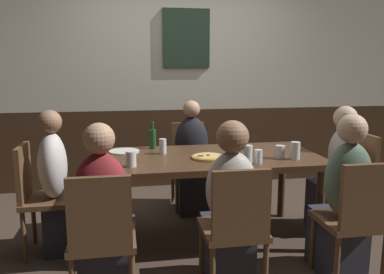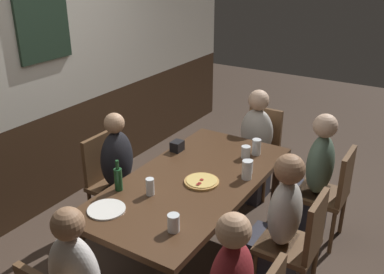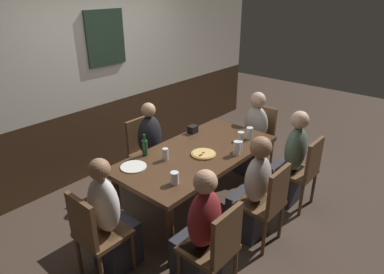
# 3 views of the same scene
# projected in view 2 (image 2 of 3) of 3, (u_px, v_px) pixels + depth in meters

# --- Properties ---
(ground_plane) EXTENTS (12.00, 12.00, 0.00)m
(ground_plane) POSITION_uv_depth(u_px,v_px,m) (192.00, 256.00, 3.64)
(ground_plane) COLOR #423328
(wall_back) EXTENTS (6.40, 0.13, 2.60)m
(wall_back) POSITION_uv_depth(u_px,v_px,m) (38.00, 78.00, 3.92)
(wall_back) COLOR #3D2819
(wall_back) RESTS_ON ground_plane
(dining_table) EXTENTS (1.87, 0.93, 0.74)m
(dining_table) POSITION_uv_depth(u_px,v_px,m) (192.00, 187.00, 3.38)
(dining_table) COLOR #472D1C
(dining_table) RESTS_ON ground_plane
(chair_mid_near) EXTENTS (0.40, 0.40, 0.88)m
(chair_mid_near) POSITION_uv_depth(u_px,v_px,m) (298.00, 242.00, 3.02)
(chair_mid_near) COLOR brown
(chair_mid_near) RESTS_ON ground_plane
(chair_head_east) EXTENTS (0.40, 0.40, 0.88)m
(chair_head_east) POSITION_uv_depth(u_px,v_px,m) (260.00, 146.00, 4.50)
(chair_head_east) COLOR brown
(chair_head_east) RESTS_ON ground_plane
(chair_right_near) EXTENTS (0.40, 0.40, 0.88)m
(chair_right_near) POSITION_uv_depth(u_px,v_px,m) (331.00, 191.00, 3.66)
(chair_right_near) COLOR brown
(chair_right_near) RESTS_ON ground_plane
(chair_mid_far) EXTENTS (0.40, 0.40, 0.88)m
(chair_mid_far) POSITION_uv_depth(u_px,v_px,m) (109.00, 178.00, 3.87)
(chair_mid_far) COLOR brown
(chair_mid_far) RESTS_ON ground_plane
(person_mid_near) EXTENTS (0.34, 0.37, 1.14)m
(person_mid_near) POSITION_uv_depth(u_px,v_px,m) (277.00, 235.00, 3.10)
(person_mid_near) COLOR #2D2D38
(person_mid_near) RESTS_ON ground_plane
(person_head_east) EXTENTS (0.37, 0.34, 1.14)m
(person_head_east) POSITION_uv_depth(u_px,v_px,m) (254.00, 153.00, 4.38)
(person_head_east) COLOR #2D2D38
(person_head_east) RESTS_ON ground_plane
(person_right_near) EXTENTS (0.34, 0.37, 1.17)m
(person_right_near) POSITION_uv_depth(u_px,v_px,m) (312.00, 186.00, 3.74)
(person_right_near) COLOR #2D2D38
(person_right_near) RESTS_ON ground_plane
(person_mid_far) EXTENTS (0.34, 0.37, 1.14)m
(person_mid_far) POSITION_uv_depth(u_px,v_px,m) (123.00, 184.00, 3.80)
(person_mid_far) COLOR #2D2D38
(person_mid_far) RESTS_ON ground_plane
(pizza) EXTENTS (0.27, 0.27, 0.03)m
(pizza) POSITION_uv_depth(u_px,v_px,m) (202.00, 181.00, 3.29)
(pizza) COLOR tan
(pizza) RESTS_ON dining_table
(highball_clear) EXTENTS (0.06, 0.06, 0.11)m
(highball_clear) POSITION_uv_depth(u_px,v_px,m) (249.00, 167.00, 3.42)
(highball_clear) COLOR silver
(highball_clear) RESTS_ON dining_table
(tumbler_short) EXTENTS (0.06, 0.06, 0.13)m
(tumbler_short) POSITION_uv_depth(u_px,v_px,m) (150.00, 188.00, 3.11)
(tumbler_short) COLOR silver
(tumbler_short) RESTS_ON dining_table
(tumbler_water) EXTENTS (0.08, 0.08, 0.14)m
(tumbler_water) POSITION_uv_depth(u_px,v_px,m) (256.00, 148.00, 3.73)
(tumbler_water) COLOR silver
(tumbler_water) RESTS_ON dining_table
(pint_glass_pale) EXTENTS (0.08, 0.08, 0.11)m
(pint_glass_pale) POSITION_uv_depth(u_px,v_px,m) (246.00, 153.00, 3.67)
(pint_glass_pale) COLOR silver
(pint_glass_pale) RESTS_ON dining_table
(pint_glass_stout) EXTENTS (0.08, 0.08, 0.15)m
(pint_glass_stout) POSITION_uv_depth(u_px,v_px,m) (247.00, 170.00, 3.33)
(pint_glass_stout) COLOR silver
(pint_glass_stout) RESTS_ON dining_table
(beer_glass_tall) EXTENTS (0.08, 0.08, 0.12)m
(beer_glass_tall) POSITION_uv_depth(u_px,v_px,m) (174.00, 224.00, 2.71)
(beer_glass_tall) COLOR silver
(beer_glass_tall) RESTS_ON dining_table
(beer_bottle_green) EXTENTS (0.06, 0.06, 0.24)m
(beer_bottle_green) POSITION_uv_depth(u_px,v_px,m) (118.00, 179.00, 3.16)
(beer_bottle_green) COLOR #194723
(beer_bottle_green) RESTS_ON dining_table
(plate_white_large) EXTENTS (0.26, 0.26, 0.01)m
(plate_white_large) POSITION_uv_depth(u_px,v_px,m) (106.00, 209.00, 2.94)
(plate_white_large) COLOR white
(plate_white_large) RESTS_ON dining_table
(condiment_caddy) EXTENTS (0.11, 0.09, 0.09)m
(condiment_caddy) POSITION_uv_depth(u_px,v_px,m) (177.00, 146.00, 3.80)
(condiment_caddy) COLOR black
(condiment_caddy) RESTS_ON dining_table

